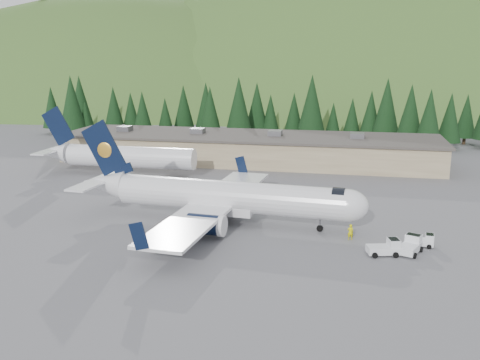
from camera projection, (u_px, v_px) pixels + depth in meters
name	position (u px, v px, depth m)	size (l,w,h in m)	color
ground	(230.00, 223.00, 64.78)	(600.00, 600.00, 0.00)	slate
airliner	(221.00, 197.00, 64.33)	(36.31, 34.09, 12.05)	white
second_airliner	(115.00, 156.00, 89.94)	(27.50, 11.00, 10.05)	white
baggage_tug_a	(386.00, 248.00, 54.40)	(3.49, 2.56, 1.70)	white
baggage_tug_b	(423.00, 241.00, 56.89)	(2.76, 1.83, 1.40)	white
baggage_tug_c	(411.00, 245.00, 55.02)	(2.91, 3.64, 1.74)	white
terminal_building	(249.00, 148.00, 101.37)	(71.00, 17.00, 6.10)	#907D5D
ramp_worker	(350.00, 232.00, 58.78)	(0.66, 0.43, 1.80)	#DCD603
tree_line	(262.00, 109.00, 123.23)	(113.04, 18.65, 14.23)	black
hills	(424.00, 262.00, 270.74)	(614.00, 330.00, 300.00)	#3C5E20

